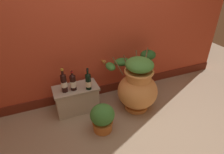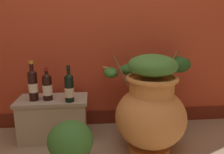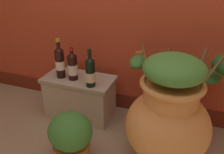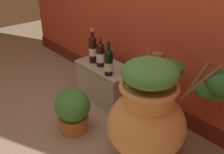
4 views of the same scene
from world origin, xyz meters
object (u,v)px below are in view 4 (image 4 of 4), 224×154
Objects in this scene: wine_bottle_right at (109,62)px; wine_bottle_middle at (100,54)px; potted_shrub at (73,110)px; wine_bottle_left at (93,48)px; terracotta_urn at (151,113)px.

wine_bottle_middle is at bearing 162.43° from wine_bottle_right.
wine_bottle_middle is 0.60m from potted_shrub.
wine_bottle_middle is 0.20m from wine_bottle_right.
wine_bottle_left is at bearing 125.53° from potted_shrub.
potted_shrub is at bearing -157.25° from terracotta_urn.
terracotta_urn reaches higher than potted_shrub.
wine_bottle_middle is at bearing 165.11° from terracotta_urn.
wine_bottle_middle is (-0.84, 0.22, 0.11)m from terracotta_urn.
wine_bottle_right is (-0.65, 0.16, 0.11)m from terracotta_urn.
wine_bottle_right is at bearing -10.98° from wine_bottle_left.
wine_bottle_left is 0.67m from potted_shrub.
wine_bottle_middle is 0.91× the size of wine_bottle_right.
potted_shrub is (0.23, -0.48, -0.29)m from wine_bottle_middle.
wine_bottle_right is 0.51m from potted_shrub.
potted_shrub is (0.34, -0.48, -0.31)m from wine_bottle_left.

